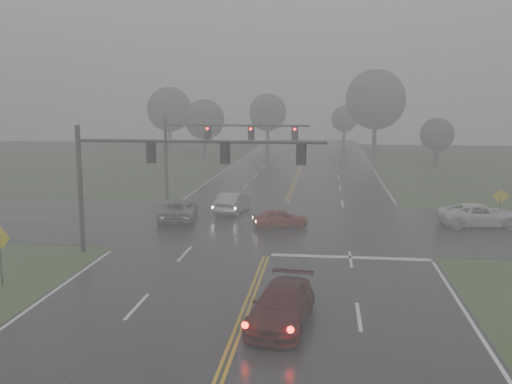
# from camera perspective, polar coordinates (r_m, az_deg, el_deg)

# --- Properties ---
(main_road) EXTENTS (18.00, 160.00, 0.02)m
(main_road) POSITION_cam_1_polar(r_m,az_deg,el_deg) (36.70, 2.00, -3.95)
(main_road) COLOR black
(main_road) RESTS_ON ground
(cross_street) EXTENTS (120.00, 14.00, 0.02)m
(cross_street) POSITION_cam_1_polar(r_m,az_deg,el_deg) (38.64, 2.26, -3.27)
(cross_street) COLOR black
(cross_street) RESTS_ON ground
(stop_bar) EXTENTS (8.50, 0.50, 0.01)m
(stop_bar) POSITION_cam_1_polar(r_m,az_deg,el_deg) (31.19, 9.40, -6.51)
(stop_bar) COLOR silver
(stop_bar) RESTS_ON ground
(sedan_maroon) EXTENTS (2.63, 5.22, 1.45)m
(sedan_maroon) POSITION_cam_1_polar(r_m,az_deg,el_deg) (22.22, 2.56, -13.08)
(sedan_maroon) COLOR #3A0B0A
(sedan_maroon) RESTS_ON ground
(sedan_red) EXTENTS (3.90, 2.35, 1.24)m
(sedan_red) POSITION_cam_1_polar(r_m,az_deg,el_deg) (37.72, 2.44, -3.58)
(sedan_red) COLOR maroon
(sedan_red) RESTS_ON ground
(sedan_silver) EXTENTS (2.21, 4.79, 1.52)m
(sedan_silver) POSITION_cam_1_polar(r_m,az_deg,el_deg) (42.63, -2.33, -2.06)
(sedan_silver) COLOR #97989E
(sedan_silver) RESTS_ON ground
(car_grey) EXTENTS (3.20, 5.58, 1.47)m
(car_grey) POSITION_cam_1_polar(r_m,az_deg,el_deg) (40.38, -7.76, -2.79)
(car_grey) COLOR slate
(car_grey) RESTS_ON ground
(pickup_white) EXTENTS (5.64, 3.03, 1.50)m
(pickup_white) POSITION_cam_1_polar(r_m,az_deg,el_deg) (40.87, 21.42, -3.22)
(pickup_white) COLOR silver
(pickup_white) RESTS_ON ground
(signal_gantry_near) EXTENTS (13.50, 0.31, 7.05)m
(signal_gantry_near) POSITION_cam_1_polar(r_m,az_deg,el_deg) (30.91, -10.15, 2.74)
(signal_gantry_near) COLOR black
(signal_gantry_near) RESTS_ON ground
(signal_gantry_far) EXTENTS (12.09, 0.36, 7.06)m
(signal_gantry_far) POSITION_cam_1_polar(r_m,az_deg,el_deg) (47.37, -4.70, 5.12)
(signal_gantry_far) COLOR black
(signal_gantry_far) RESTS_ON ground
(sign_diamond_west) EXTENTS (1.17, 0.31, 2.87)m
(sign_diamond_west) POSITION_cam_1_polar(r_m,az_deg,el_deg) (28.31, -24.24, -4.83)
(sign_diamond_west) COLOR black
(sign_diamond_west) RESTS_ON ground
(sign_diamond_east) EXTENTS (1.02, 0.30, 2.50)m
(sign_diamond_east) POSITION_cam_1_polar(r_m,az_deg,el_deg) (41.40, 23.26, -0.80)
(sign_diamond_east) COLOR black
(sign_diamond_east) RESTS_ON ground
(tree_nw_a) EXTENTS (5.63, 5.63, 8.26)m
(tree_nw_a) POSITION_cam_1_polar(r_m,az_deg,el_deg) (80.93, -5.17, 7.25)
(tree_nw_a) COLOR #322920
(tree_nw_a) RESTS_ON ground
(tree_ne_a) EXTENTS (8.44, 8.44, 12.39)m
(tree_ne_a) POSITION_cam_1_polar(r_m,az_deg,el_deg) (82.63, 11.88, 9.03)
(tree_ne_a) COLOR #322920
(tree_ne_a) RESTS_ON ground
(tree_n_mid) EXTENTS (6.22, 6.22, 9.14)m
(tree_n_mid) POSITION_cam_1_polar(r_m,az_deg,el_deg) (95.18, 1.18, 7.97)
(tree_n_mid) COLOR #322920
(tree_n_mid) RESTS_ON ground
(tree_e_near) EXTENTS (4.13, 4.13, 6.07)m
(tree_e_near) POSITION_cam_1_polar(r_m,az_deg,el_deg) (73.41, 17.66, 5.49)
(tree_e_near) COLOR #322920
(tree_e_near) RESTS_ON ground
(tree_nw_b) EXTENTS (6.86, 6.86, 10.07)m
(tree_nw_b) POSITION_cam_1_polar(r_m,az_deg,el_deg) (89.74, -8.67, 8.16)
(tree_nw_b) COLOR #322920
(tree_nw_b) RESTS_ON ground
(tree_n_far) EXTENTS (4.76, 4.76, 6.99)m
(tree_n_far) POSITION_cam_1_polar(r_m,az_deg,el_deg) (104.48, 8.85, 7.21)
(tree_n_far) COLOR #322920
(tree_n_far) RESTS_ON ground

